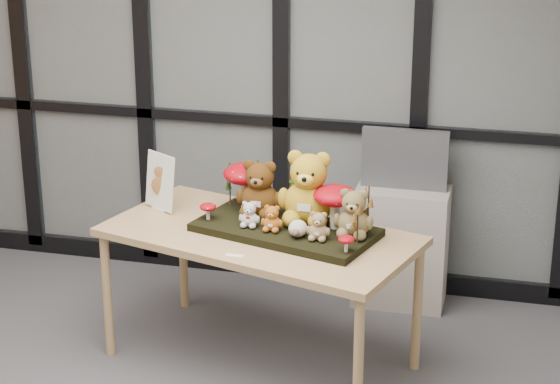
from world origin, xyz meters
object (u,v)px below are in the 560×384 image
(cabinet, at_px, (401,246))
(monitor, at_px, (405,159))
(bear_pooh_yellow, at_px, (309,183))
(plush_cream_hedgehog, at_px, (298,228))
(bear_tan_back, at_px, (354,210))
(bear_white_bow, at_px, (250,213))
(bear_small_yellow, at_px, (272,217))
(bear_brown_medium, at_px, (260,185))
(sign_holder, at_px, (160,184))
(mushroom_front_right, at_px, (346,243))
(display_table, at_px, (260,244))
(mushroom_front_left, at_px, (208,210))
(mushroom_back_left, at_px, (246,183))
(diorama_tray, at_px, (286,230))
(mushroom_back_right, at_px, (335,205))
(bear_beige_small, at_px, (319,224))

(cabinet, xyz_separation_m, monitor, (0.00, 0.02, 0.55))
(bear_pooh_yellow, bearing_deg, plush_cream_hedgehog, -75.40)
(bear_tan_back, relative_size, bear_white_bow, 1.82)
(bear_small_yellow, relative_size, bear_white_bow, 1.02)
(bear_brown_medium, bearing_deg, cabinet, 65.32)
(sign_holder, bearing_deg, monitor, 62.22)
(bear_brown_medium, relative_size, bear_tan_back, 1.23)
(bear_tan_back, relative_size, mushroom_front_right, 2.97)
(bear_white_bow, distance_m, cabinet, 1.28)
(plush_cream_hedgehog, xyz_separation_m, sign_holder, (-0.85, 0.30, 0.06))
(display_table, xyz_separation_m, bear_pooh_yellow, (0.23, 0.12, 0.32))
(sign_holder, xyz_separation_m, monitor, (1.26, 0.75, 0.01))
(mushroom_front_left, bearing_deg, monitor, 45.27)
(mushroom_front_left, bearing_deg, mushroom_back_left, 58.99)
(bear_pooh_yellow, distance_m, bear_white_bow, 0.35)
(plush_cream_hedgehog, bearing_deg, mushroom_front_left, -176.95)
(bear_tan_back, relative_size, cabinet, 0.37)
(diorama_tray, relative_size, mushroom_back_left, 3.42)
(plush_cream_hedgehog, height_order, sign_holder, sign_holder)
(mushroom_front_left, bearing_deg, plush_cream_hedgehog, -13.07)
(mushroom_front_right, height_order, sign_holder, sign_holder)
(mushroom_back_right, height_order, cabinet, mushroom_back_right)
(display_table, distance_m, cabinet, 1.17)
(bear_beige_small, height_order, monitor, monitor)
(sign_holder, bearing_deg, mushroom_front_right, 10.35)
(bear_brown_medium, relative_size, bear_beige_small, 2.06)
(mushroom_front_left, xyz_separation_m, monitor, (0.92, 0.93, 0.07))
(bear_pooh_yellow, xyz_separation_m, bear_tan_back, (0.27, -0.13, -0.08))
(bear_small_yellow, relative_size, mushroom_back_left, 0.56)
(display_table, distance_m, mushroom_back_right, 0.46)
(bear_tan_back, relative_size, mushroom_back_left, 1.01)
(plush_cream_hedgehog, bearing_deg, mushroom_back_right, 62.28)
(bear_tan_back, bearing_deg, mushroom_back_right, 161.24)
(bear_small_yellow, bearing_deg, sign_holder, 176.64)
(bear_pooh_yellow, height_order, bear_small_yellow, bear_pooh_yellow)
(display_table, xyz_separation_m, bear_brown_medium, (-0.04, 0.16, 0.27))
(mushroom_back_left, relative_size, monitor, 0.53)
(bear_brown_medium, height_order, monitor, bear_brown_medium)
(mushroom_front_right, bearing_deg, bear_beige_small, 143.18)
(bear_pooh_yellow, relative_size, mushroom_front_left, 4.29)
(display_table, distance_m, bear_brown_medium, 0.32)
(plush_cream_hedgehog, bearing_deg, bear_tan_back, 33.76)
(diorama_tray, bearing_deg, monitor, 77.90)
(bear_pooh_yellow, height_order, mushroom_front_left, bear_pooh_yellow)
(bear_tan_back, xyz_separation_m, bear_beige_small, (-0.16, -0.10, -0.06))
(bear_beige_small, xyz_separation_m, mushroom_front_right, (0.17, -0.12, -0.04))
(bear_small_yellow, distance_m, mushroom_front_left, 0.38)
(bear_beige_small, height_order, plush_cream_hedgehog, bear_beige_small)
(mushroom_back_left, bearing_deg, cabinet, 40.92)
(mushroom_front_left, xyz_separation_m, mushroom_front_right, (0.79, -0.25, -0.00))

